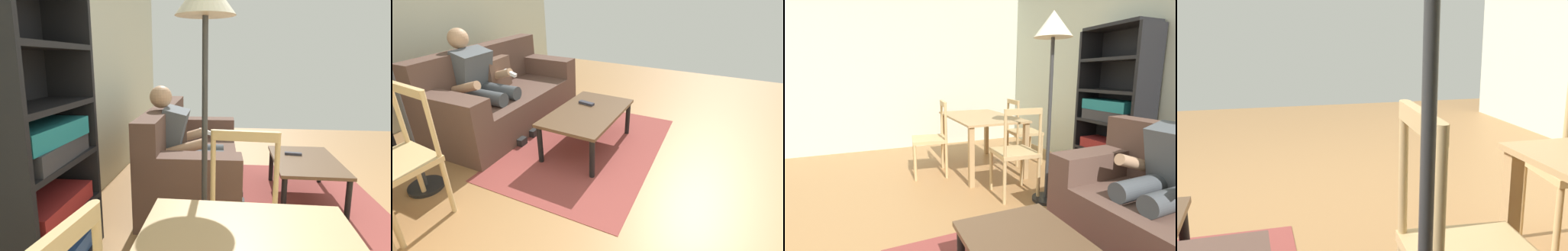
{
  "view_description": "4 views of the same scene",
  "coord_description": "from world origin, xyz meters",
  "views": [
    {
      "loc": [
        -2.37,
        1.64,
        1.37
      ],
      "look_at": [
        0.89,
        2.0,
        0.71
      ],
      "focal_mm": 29.89,
      "sensor_mm": 36.0,
      "label": 1
    },
    {
      "loc": [
        -1.5,
        -0.26,
        1.53
      ],
      "look_at": [
        0.81,
        0.89,
        0.24
      ],
      "focal_mm": 26.04,
      "sensor_mm": 36.0,
      "label": 2
    },
    {
      "loc": [
        1.79,
        0.15,
        1.28
      ],
      "look_at": [
        -1.62,
        1.56,
        0.6
      ],
      "focal_mm": 25.23,
      "sensor_mm": 36.0,
      "label": 3
    },
    {
      "loc": [
        -0.04,
        2.7,
        1.19
      ],
      "look_at": [
        -0.36,
        1.44,
        0.9
      ],
      "focal_mm": 39.95,
      "sensor_mm": 36.0,
      "label": 4
    }
  ],
  "objects": [
    {
      "name": "ground_plane",
      "position": [
        0.0,
        0.0,
        0.0
      ],
      "size": [
        8.42,
        8.42,
        0.0
      ],
      "primitive_type": "plane",
      "color": "#9E7042"
    }
  ]
}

